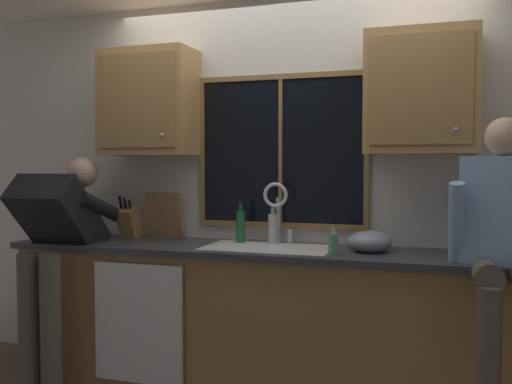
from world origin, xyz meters
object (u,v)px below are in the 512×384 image
Objects in this scene: cutting_board at (165,215)px; bottle_tall_clear at (241,226)px; bottle_green_glass at (273,228)px; mixing_bowl at (370,242)px; soap_dispenser at (333,244)px; knife_block at (129,223)px; person_standing at (57,242)px; person_sitting_on_counter at (505,231)px.

bottle_tall_clear is at bearing -5.44° from cutting_board.
bottle_green_glass is at bearing -3.58° from cutting_board.
mixing_bowl is (1.45, -0.18, -0.10)m from cutting_board.
soap_dispenser is at bearing -16.26° from cutting_board.
soap_dispenser is (1.49, -0.27, -0.05)m from knife_block.
soap_dispenser is (1.79, 0.13, 0.05)m from person_standing.
person_standing is 5.63× the size of mixing_bowl.
person_sitting_on_counter is 3.88× the size of cutting_board.
soap_dispenser is 0.64× the size of bottle_green_glass.
mixing_bowl is (-0.71, 0.31, -0.12)m from person_sitting_on_counter.
mixing_bowl is at bearing 46.20° from soap_dispenser.
person_sitting_on_counter reaches higher than person_standing.
soap_dispenser is at bearing -133.80° from mixing_bowl.
person_sitting_on_counter is 1.63m from bottle_tall_clear.
bottle_tall_clear is (0.81, 0.04, 0.00)m from knife_block.
mixing_bowl is 0.87m from bottle_tall_clear.
person_standing is 1.41m from bottle_green_glass.
person_standing reaches higher than bottle_tall_clear.
person_standing is at bearing -127.09° from knife_block.
soap_dispenser is at bearing -24.80° from bottle_tall_clear.
knife_block is 0.99× the size of cutting_board.
bottle_tall_clear is at bearing 21.64° from person_standing.
bottle_tall_clear is at bearing 3.16° from knife_block.
person_sitting_on_counter is 2.41m from knife_block.
cutting_board reaches higher than bottle_green_glass.
mixing_bowl is at bearing 9.13° from person_standing.
person_standing reaches higher than cutting_board.
knife_block is at bearing 169.77° from soap_dispenser.
person_sitting_on_counter is 7.68× the size of soap_dispenser.
knife_block is at bearing -155.60° from cutting_board.
bottle_green_glass is 0.93× the size of bottle_tall_clear.
person_sitting_on_counter is at bearing -12.71° from cutting_board.
mixing_bowl is at bearing 156.59° from person_sitting_on_counter.
person_standing is 5.84× the size of bottle_green_glass.
bottle_tall_clear is (-0.68, 0.31, 0.05)m from soap_dispenser.
mixing_bowl is at bearing -2.72° from knife_block.
cutting_board is 0.81m from bottle_green_glass.
person_sitting_on_counter is 1.42m from bottle_green_glass.
person_sitting_on_counter reaches higher than bottle_green_glass.
cutting_board is 0.59m from bottle_tall_clear.
soap_dispenser is 0.75m from bottle_tall_clear.
knife_block reaches higher than soap_dispenser.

